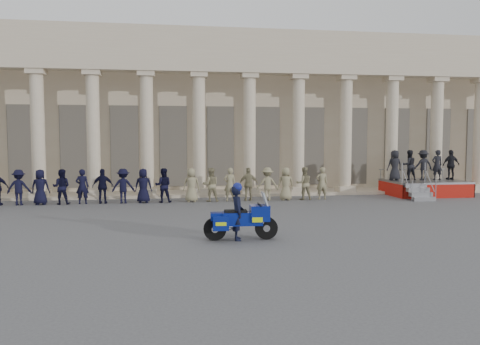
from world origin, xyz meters
name	(u,v)px	position (x,y,z in m)	size (l,w,h in m)	color
ground	(250,223)	(0.00, 0.00, 0.00)	(90.00, 90.00, 0.00)	#4C4C4F
building	(213,115)	(0.00, 14.74, 4.52)	(40.00, 12.50, 9.00)	#C0AD90
officer_rank	(112,186)	(-5.40, 5.98, 0.80)	(20.17, 0.60, 1.59)	black
reviewing_stand	(422,171)	(10.34, 6.96, 1.27)	(4.05, 3.80, 2.37)	gray
motorcycle	(241,219)	(-0.69, -2.59, 0.60)	(2.17, 0.89, 1.39)	black
rider	(237,211)	(-0.80, -2.59, 0.84)	(0.40, 0.59, 1.68)	black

